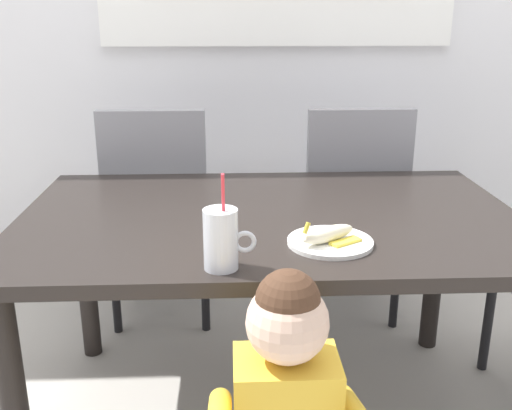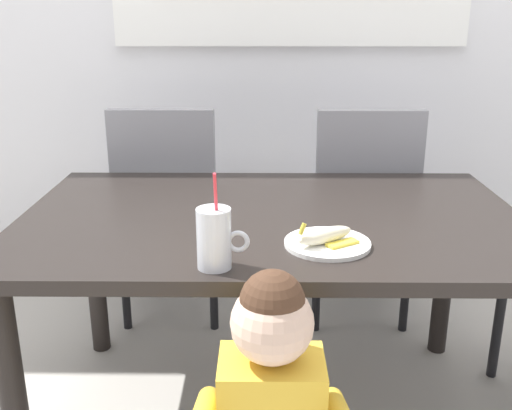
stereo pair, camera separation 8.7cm
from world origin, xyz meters
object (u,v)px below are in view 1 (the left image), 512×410
object	(u,v)px
toddler_standing	(286,406)
milk_cup	(221,242)
dining_table	(270,240)
snack_plate	(330,242)
dining_chair_right	(351,202)
peeled_banana	(329,234)
dining_chair_left	(159,204)

from	to	relation	value
toddler_standing	milk_cup	world-z (taller)	milk_cup
dining_table	milk_cup	distance (m)	0.45
milk_cup	snack_plate	distance (m)	0.33
dining_table	dining_chair_right	xyz separation A→B (m)	(0.39, 0.66, -0.10)
dining_chair_right	milk_cup	bearing A→B (deg)	63.06
dining_table	peeled_banana	size ratio (longest dim) A/B	8.82
dining_chair_left	peeled_banana	size ratio (longest dim) A/B	5.50
dining_chair_left	milk_cup	bearing A→B (deg)	104.76
dining_chair_right	toddler_standing	bearing A→B (deg)	73.08
dining_table	snack_plate	world-z (taller)	snack_plate
dining_chair_right	toddler_standing	world-z (taller)	dining_chair_right
peeled_banana	dining_table	bearing A→B (deg)	117.29
dining_table	toddler_standing	world-z (taller)	toddler_standing
dining_chair_left	dining_chair_right	distance (m)	0.82
dining_table	dining_chair_right	bearing A→B (deg)	59.18
toddler_standing	milk_cup	distance (m)	0.40
toddler_standing	dining_chair_right	bearing A→B (deg)	73.08
dining_chair_right	snack_plate	distance (m)	0.97
toddler_standing	snack_plate	world-z (taller)	toddler_standing
dining_table	snack_plate	bearing A→B (deg)	-60.79
toddler_standing	snack_plate	xyz separation A→B (m)	(0.15, 0.41, 0.21)
dining_chair_left	toddler_standing	distance (m)	1.40
dining_table	toddler_standing	distance (m)	0.68
dining_chair_right	snack_plate	xyz separation A→B (m)	(-0.25, -0.92, 0.19)
dining_chair_left	snack_plate	bearing A→B (deg)	121.60
milk_cup	dining_chair_right	bearing A→B (deg)	63.06
toddler_standing	dining_chair_left	bearing A→B (deg)	107.27
toddler_standing	peeled_banana	xyz separation A→B (m)	(0.15, 0.40, 0.23)
dining_table	peeled_banana	distance (m)	0.32
snack_plate	peeled_banana	bearing A→B (deg)	-121.12
dining_table	peeled_banana	world-z (taller)	peeled_banana
dining_chair_left	snack_plate	size ratio (longest dim) A/B	4.17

